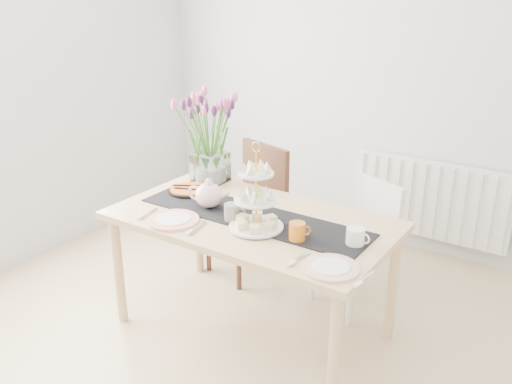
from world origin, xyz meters
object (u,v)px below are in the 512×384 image
Objects in this scene: dining_table at (252,229)px; chair_brown at (252,200)px; chair_white at (363,234)px; cake_stand at (256,208)px; teapot at (209,195)px; radiator at (430,200)px; plate_left at (173,220)px; tulip_vase at (209,124)px; mug_grey at (232,213)px; cream_jug at (355,237)px; tart_tin at (189,190)px; mug_orange at (297,232)px; plate_right at (331,268)px.

chair_brown reaches higher than dining_table.
cake_stand is at bearing -87.97° from chair_white.
teapot is (-0.28, -0.03, 0.16)m from dining_table.
chair_brown is at bearing 124.10° from dining_table.
chair_white is 3.15× the size of teapot.
chair_white is (-0.15, -0.93, 0.03)m from radiator.
plate_left is at bearing -115.11° from radiator.
dining_table is 0.81m from tulip_vase.
cake_stand is at bearing -36.66° from mug_grey.
teapot is (0.28, -0.37, -0.32)m from tulip_vase.
chair_white is at bearing 69.62° from cake_stand.
cream_jug is (0.64, -0.00, 0.12)m from dining_table.
cream_jug is at bearing -7.58° from teapot.
teapot reaches higher than chair_white.
tart_tin is 0.45m from plate_left.
mug_grey is at bearing -47.59° from chair_brown.
tulip_vase reaches higher than mug_grey.
radiator is 11.78× the size of mug_grey.
tart_tin is at bearing -86.08° from chair_brown.
mug_orange is at bearing -153.10° from cream_jug.
chair_white is 8.19× the size of mug_orange.
teapot is (-0.69, -0.71, 0.35)m from chair_white.
plate_left reaches higher than dining_table.
dining_table is 5.44× the size of plate_left.
tart_tin is 0.94m from mug_orange.
tulip_vase is at bearing 149.03° from dining_table.
radiator is 2.12m from plate_left.
teapot is at bearing -173.57° from dining_table.
cake_stand is 0.57m from plate_right.
tart_tin is 2.62× the size of mug_orange.
plate_right is (0.71, -0.19, -0.04)m from mug_grey.
chair_brown is at bearing 139.06° from plate_right.
cake_stand reaches higher than chair_white.
mug_orange reaches higher than dining_table.
plate_left is (0.10, -0.94, 0.21)m from chair_brown.
tulip_vase is (-1.12, -1.27, 0.70)m from radiator.
teapot is 2.59× the size of mug_grey.
tart_tin is 1.26m from plate_right.
mug_grey is at bearing 175.92° from cake_stand.
cake_stand is 1.64× the size of tart_tin.
tulip_vase is 2.66× the size of plate_right.
mug_orange is (-0.27, -0.12, 0.00)m from cream_jug.
tulip_vase is (-0.57, 0.34, 0.47)m from dining_table.
plate_left is (-0.97, -0.29, -0.04)m from cream_jug.
chair_white is at bearing 19.18° from tulip_vase.
chair_brown is at bearing 83.88° from mug_grey.
teapot is at bearing -26.05° from tart_tin.
tart_tin is at bearing 178.03° from cream_jug.
dining_table is at bearing -30.97° from tulip_vase.
mug_grey is 1.00× the size of mug_orange.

